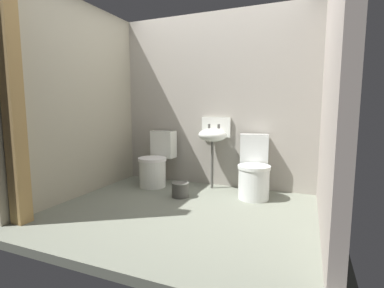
{
  "coord_description": "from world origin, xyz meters",
  "views": [
    {
      "loc": [
        1.26,
        -2.79,
        1.13
      ],
      "look_at": [
        0.0,
        0.27,
        0.7
      ],
      "focal_mm": 26.5,
      "sensor_mm": 36.0,
      "label": 1
    }
  ],
  "objects_px": {
    "sink": "(213,135)",
    "wooden_door_post": "(13,97)",
    "toilet_right": "(254,172)",
    "toilet_left": "(156,163)",
    "bucket": "(180,189)"
  },
  "relations": [
    {
      "from": "wooden_door_post",
      "to": "bucket",
      "type": "distance_m",
      "value": 2.06
    },
    {
      "from": "toilet_left",
      "to": "bucket",
      "type": "height_order",
      "value": "toilet_left"
    },
    {
      "from": "toilet_right",
      "to": "bucket",
      "type": "distance_m",
      "value": 0.96
    },
    {
      "from": "wooden_door_post",
      "to": "toilet_left",
      "type": "bearing_deg",
      "value": 72.11
    },
    {
      "from": "toilet_left",
      "to": "toilet_right",
      "type": "bearing_deg",
      "value": -175.87
    },
    {
      "from": "wooden_door_post",
      "to": "sink",
      "type": "relative_size",
      "value": 2.47
    },
    {
      "from": "toilet_right",
      "to": "toilet_left",
      "type": "bearing_deg",
      "value": -11.39
    },
    {
      "from": "wooden_door_post",
      "to": "toilet_left",
      "type": "distance_m",
      "value": 2.0
    },
    {
      "from": "wooden_door_post",
      "to": "toilet_right",
      "type": "relative_size",
      "value": 3.13
    },
    {
      "from": "toilet_left",
      "to": "sink",
      "type": "distance_m",
      "value": 0.93
    },
    {
      "from": "toilet_right",
      "to": "bucket",
      "type": "relative_size",
      "value": 3.37
    },
    {
      "from": "sink",
      "to": "wooden_door_post",
      "type": "bearing_deg",
      "value": -125.68
    },
    {
      "from": "toilet_left",
      "to": "bucket",
      "type": "distance_m",
      "value": 0.71
    },
    {
      "from": "toilet_right",
      "to": "bucket",
      "type": "xyz_separation_m",
      "value": [
        -0.85,
        -0.37,
        -0.22
      ]
    },
    {
      "from": "toilet_right",
      "to": "bucket",
      "type": "height_order",
      "value": "toilet_right"
    }
  ]
}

